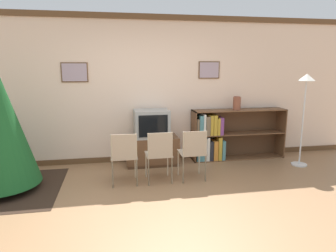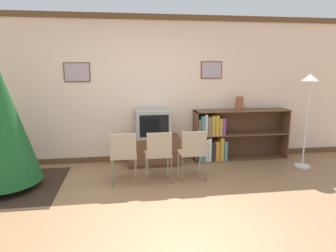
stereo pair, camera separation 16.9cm
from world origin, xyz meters
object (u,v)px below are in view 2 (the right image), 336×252
at_px(folding_chair_left, 124,155).
at_px(standing_lamp, 309,96).
at_px(vase, 239,103).
at_px(folding_chair_center, 159,153).
at_px(television, 153,123).
at_px(bookshelf, 223,137).
at_px(tv_console, 153,150).
at_px(folding_chair_right, 193,152).

bearing_deg(folding_chair_left, standing_lamp, 6.38).
relative_size(folding_chair_left, vase, 3.17).
bearing_deg(folding_chair_center, television, 90.00).
height_order(television, standing_lamp, standing_lamp).
distance_m(television, bookshelf, 1.40).
height_order(bookshelf, vase, vase).
bearing_deg(standing_lamp, tv_console, 168.30).
bearing_deg(vase, standing_lamp, -30.48).
bearing_deg(tv_console, bookshelf, 3.03).
distance_m(folding_chair_right, bookshelf, 1.28).
height_order(folding_chair_left, standing_lamp, standing_lamp).
relative_size(folding_chair_center, standing_lamp, 0.49).
height_order(tv_console, bookshelf, bookshelf).
relative_size(tv_console, bookshelf, 0.52).
bearing_deg(vase, folding_chair_left, -156.41).
distance_m(tv_console, bookshelf, 1.38).
relative_size(tv_console, standing_lamp, 0.57).
distance_m(folding_chair_right, standing_lamp, 2.29).
relative_size(folding_chair_center, folding_chair_right, 1.00).
bearing_deg(folding_chair_center, vase, 30.09).
xyz_separation_m(folding_chair_left, folding_chair_right, (1.08, 0.00, 0.00)).
bearing_deg(folding_chair_right, vase, 40.72).
height_order(folding_chair_left, bookshelf, bookshelf).
bearing_deg(tv_console, folding_chair_left, -120.65).
xyz_separation_m(folding_chair_center, folding_chair_right, (0.54, 0.00, 0.00)).
bearing_deg(tv_console, folding_chair_center, -90.00).
xyz_separation_m(folding_chair_left, vase, (2.18, 0.95, 0.63)).
bearing_deg(folding_chair_center, standing_lamp, 7.66).
relative_size(tv_console, vase, 3.69).
bearing_deg(bookshelf, folding_chair_center, -144.33).
relative_size(folding_chair_center, vase, 3.17).
height_order(folding_chair_center, vase, vase).
height_order(vase, standing_lamp, standing_lamp).
relative_size(television, folding_chair_center, 0.76).
xyz_separation_m(folding_chair_right, vase, (1.11, 0.95, 0.63)).
bearing_deg(folding_chair_right, folding_chair_left, 180.00).
bearing_deg(bookshelf, folding_chair_left, -152.76).
bearing_deg(folding_chair_right, standing_lamp, 9.57).
height_order(tv_console, standing_lamp, standing_lamp).
bearing_deg(television, folding_chair_left, -120.72).
xyz_separation_m(tv_console, vase, (1.64, 0.05, 0.84)).
xyz_separation_m(folding_chair_left, bookshelf, (1.90, 0.98, -0.01)).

